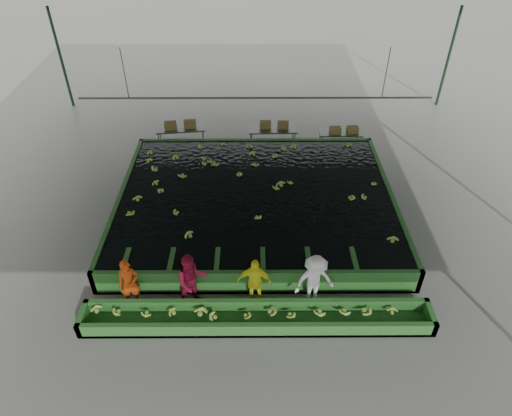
{
  "coord_description": "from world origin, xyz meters",
  "views": [
    {
      "loc": [
        -0.06,
        -11.85,
        10.71
      ],
      "look_at": [
        0.0,
        0.5,
        1.0
      ],
      "focal_mm": 32.0,
      "sensor_mm": 36.0,
      "label": 1
    }
  ],
  "objects_px": {
    "packing_table_left": "(182,137)",
    "packing_table_right": "(340,141)",
    "worker_b": "(192,281)",
    "worker_c": "(255,282)",
    "box_stack_mid": "(274,128)",
    "worker_d": "(314,281)",
    "worker_a": "(129,283)",
    "flotation_tank": "(256,203)",
    "box_stack_left": "(181,128)",
    "box_stack_right": "(344,133)",
    "sorting_trough": "(257,318)",
    "packing_table_mid": "(273,138)"
  },
  "relations": [
    {
      "from": "worker_c",
      "to": "box_stack_mid",
      "type": "height_order",
      "value": "worker_c"
    },
    {
      "from": "worker_d",
      "to": "packing_table_left",
      "type": "bearing_deg",
      "value": 106.93
    },
    {
      "from": "packing_table_left",
      "to": "packing_table_right",
      "type": "relative_size",
      "value": 1.15
    },
    {
      "from": "sorting_trough",
      "to": "packing_table_mid",
      "type": "xyz_separation_m",
      "value": [
        0.77,
        9.87,
        0.24
      ]
    },
    {
      "from": "box_stack_left",
      "to": "worker_b",
      "type": "bearing_deg",
      "value": -80.92
    },
    {
      "from": "worker_c",
      "to": "packing_table_left",
      "type": "distance_m",
      "value": 9.75
    },
    {
      "from": "worker_b",
      "to": "worker_d",
      "type": "relative_size",
      "value": 1.03
    },
    {
      "from": "sorting_trough",
      "to": "flotation_tank",
      "type": "bearing_deg",
      "value": 90.0
    },
    {
      "from": "worker_b",
      "to": "packing_table_mid",
      "type": "relative_size",
      "value": 0.87
    },
    {
      "from": "flotation_tank",
      "to": "box_stack_right",
      "type": "relative_size",
      "value": 7.92
    },
    {
      "from": "flotation_tank",
      "to": "packing_table_mid",
      "type": "bearing_deg",
      "value": 80.78
    },
    {
      "from": "flotation_tank",
      "to": "box_stack_right",
      "type": "distance_m",
      "value": 6.02
    },
    {
      "from": "worker_a",
      "to": "sorting_trough",
      "type": "bearing_deg",
      "value": -26.66
    },
    {
      "from": "flotation_tank",
      "to": "packing_table_left",
      "type": "height_order",
      "value": "packing_table_left"
    },
    {
      "from": "box_stack_right",
      "to": "worker_b",
      "type": "bearing_deg",
      "value": -123.15
    },
    {
      "from": "box_stack_left",
      "to": "packing_table_right",
      "type": "bearing_deg",
      "value": -1.57
    },
    {
      "from": "flotation_tank",
      "to": "box_stack_left",
      "type": "height_order",
      "value": "box_stack_left"
    },
    {
      "from": "box_stack_left",
      "to": "box_stack_right",
      "type": "bearing_deg",
      "value": -2.05
    },
    {
      "from": "flotation_tank",
      "to": "packing_table_left",
      "type": "bearing_deg",
      "value": 124.52
    },
    {
      "from": "sorting_trough",
      "to": "worker_a",
      "type": "distance_m",
      "value": 3.82
    },
    {
      "from": "flotation_tank",
      "to": "worker_b",
      "type": "height_order",
      "value": "worker_b"
    },
    {
      "from": "worker_b",
      "to": "packing_table_left",
      "type": "relative_size",
      "value": 0.86
    },
    {
      "from": "sorting_trough",
      "to": "worker_b",
      "type": "relative_size",
      "value": 5.36
    },
    {
      "from": "box_stack_left",
      "to": "box_stack_mid",
      "type": "bearing_deg",
      "value": 0.25
    },
    {
      "from": "sorting_trough",
      "to": "packing_table_left",
      "type": "height_order",
      "value": "packing_table_left"
    },
    {
      "from": "worker_c",
      "to": "packing_table_right",
      "type": "bearing_deg",
      "value": 72.82
    },
    {
      "from": "flotation_tank",
      "to": "worker_c",
      "type": "distance_m",
      "value": 4.32
    },
    {
      "from": "worker_b",
      "to": "box_stack_mid",
      "type": "height_order",
      "value": "worker_b"
    },
    {
      "from": "flotation_tank",
      "to": "worker_a",
      "type": "height_order",
      "value": "worker_a"
    },
    {
      "from": "packing_table_left",
      "to": "packing_table_right",
      "type": "xyz_separation_m",
      "value": [
        7.14,
        -0.24,
        -0.06
      ]
    },
    {
      "from": "sorting_trough",
      "to": "worker_d",
      "type": "height_order",
      "value": "worker_d"
    },
    {
      "from": "worker_b",
      "to": "packing_table_mid",
      "type": "xyz_separation_m",
      "value": [
        2.65,
        9.07,
        -0.45
      ]
    },
    {
      "from": "worker_c",
      "to": "box_stack_right",
      "type": "xyz_separation_m",
      "value": [
        3.97,
        8.86,
        -0.0
      ]
    },
    {
      "from": "worker_b",
      "to": "worker_c",
      "type": "xyz_separation_m",
      "value": [
        1.82,
        0.0,
        -0.07
      ]
    },
    {
      "from": "box_stack_left",
      "to": "flotation_tank",
      "type": "bearing_deg",
      "value": -55.34
    },
    {
      "from": "sorting_trough",
      "to": "packing_table_left",
      "type": "bearing_deg",
      "value": 108.56
    },
    {
      "from": "worker_a",
      "to": "box_stack_right",
      "type": "height_order",
      "value": "worker_a"
    },
    {
      "from": "packing_table_mid",
      "to": "packing_table_right",
      "type": "distance_m",
      "value": 3.02
    },
    {
      "from": "worker_c",
      "to": "worker_a",
      "type": "bearing_deg",
      "value": -173.86
    },
    {
      "from": "flotation_tank",
      "to": "sorting_trough",
      "type": "height_order",
      "value": "flotation_tank"
    },
    {
      "from": "sorting_trough",
      "to": "box_stack_mid",
      "type": "distance_m",
      "value": 10.0
    },
    {
      "from": "flotation_tank",
      "to": "box_stack_right",
      "type": "height_order",
      "value": "box_stack_right"
    },
    {
      "from": "box_stack_mid",
      "to": "worker_c",
      "type": "bearing_deg",
      "value": -95.61
    },
    {
      "from": "worker_b",
      "to": "box_stack_right",
      "type": "distance_m",
      "value": 10.58
    },
    {
      "from": "worker_b",
      "to": "box_stack_mid",
      "type": "bearing_deg",
      "value": 52.16
    },
    {
      "from": "worker_d",
      "to": "packing_table_right",
      "type": "distance_m",
      "value": 9.18
    },
    {
      "from": "worker_a",
      "to": "flotation_tank",
      "type": "bearing_deg",
      "value": 34.9
    },
    {
      "from": "packing_table_left",
      "to": "sorting_trough",
      "type": "bearing_deg",
      "value": -71.44
    },
    {
      "from": "worker_d",
      "to": "box_stack_right",
      "type": "xyz_separation_m",
      "value": [
        2.24,
        8.86,
        -0.05
      ]
    },
    {
      "from": "packing_table_left",
      "to": "packing_table_mid",
      "type": "distance_m",
      "value": 4.12
    }
  ]
}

